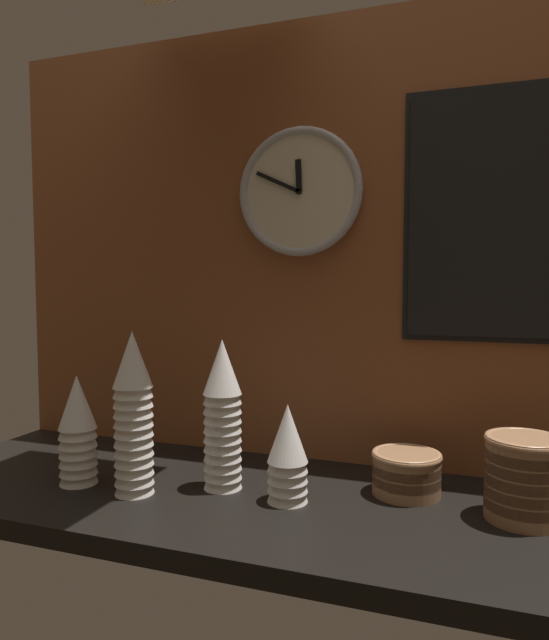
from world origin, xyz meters
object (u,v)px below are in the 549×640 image
cup_stack_center (223,414)px  cup_stack_left (78,430)px  bowl_stack_right (406,471)px  cup_stack_center_right (288,453)px  wall_clock (300,192)px  cup_stack_center_left (133,413)px  menu_board (503,215)px  bowl_stack_far_right (524,476)px

cup_stack_center → cup_stack_left: (-0.30, -0.08, -0.04)m
bowl_stack_right → cup_stack_center: bearing=-166.0°
cup_stack_center_right → bowl_stack_right: bearing=28.4°
cup_stack_center_right → wall_clock: bearing=102.2°
bowl_stack_right → cup_stack_center_left: bearing=-161.1°
menu_board → cup_stack_center_left: bearing=-154.8°
bowl_stack_far_right → wall_clock: wall_clock is taller
cup_stack_center_right → menu_board: menu_board is taller
cup_stack_center_left → bowl_stack_right: (0.53, 0.18, -0.12)m
menu_board → cup_stack_center: bearing=-156.0°
wall_clock → cup_stack_center_left: bearing=-128.3°
cup_stack_center_right → cup_stack_center_left: bearing=-168.5°
cup_stack_center_left → bowl_stack_far_right: 0.76m
bowl_stack_right → bowl_stack_far_right: size_ratio=0.91×
cup_stack_left → cup_stack_center_right: cup_stack_left is taller
cup_stack_center_right → cup_stack_center_left: 0.32m
cup_stack_left → menu_board: (0.85, 0.32, 0.46)m
cup_stack_center_right → wall_clock: 0.61m
cup_stack_left → cup_stack_center_left: 0.15m
cup_stack_center → bowl_stack_right: (0.37, 0.09, -0.11)m
bowl_stack_far_right → wall_clock: 0.77m
bowl_stack_right → bowl_stack_far_right: (0.22, -0.06, 0.03)m
cup_stack_center → bowl_stack_far_right: cup_stack_center is taller
cup_stack_center_left → bowl_stack_right: bearing=18.9°
cup_stack_center_right → menu_board: 0.68m
cup_stack_center → bowl_stack_right: 0.40m
cup_stack_center_left → bowl_stack_right: 0.57m
cup_stack_center → bowl_stack_far_right: size_ratio=2.03×
cup_stack_center → cup_stack_center_right: bearing=-9.6°
cup_stack_center_left → wall_clock: 0.63m
cup_stack_center_right → bowl_stack_far_right: (0.43, 0.06, -0.02)m
cup_stack_left → bowl_stack_far_right: (0.89, 0.12, -0.04)m
cup_stack_center → menu_board: size_ratio=0.58×
wall_clock → cup_stack_center_right: bearing=-77.8°
cup_stack_center → cup_stack_left: size_ratio=1.34×
bowl_stack_right → wall_clock: 0.67m
cup_stack_left → cup_stack_center_left: size_ratio=0.70×
cup_stack_left → bowl_stack_right: size_ratio=1.66×
cup_stack_center_right → cup_stack_center_left: (-0.31, -0.06, 0.07)m
wall_clock → menu_board: (0.45, 0.01, -0.07)m
wall_clock → cup_stack_left: bearing=-141.9°
cup_stack_center → bowl_stack_right: bearing=14.0°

